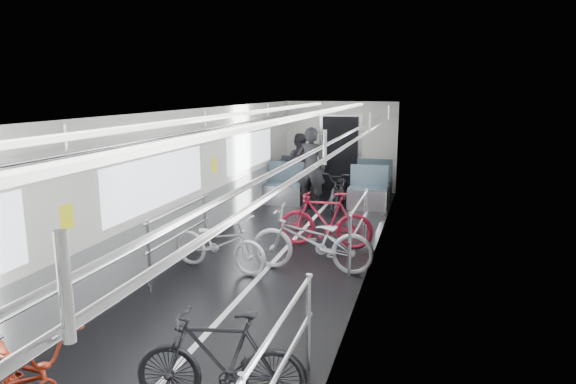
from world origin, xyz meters
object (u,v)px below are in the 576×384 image
person_standing (311,168)px  person_seated (299,165)px  bike_left_far (220,243)px  bike_right_near (221,360)px  bike_right_far (326,220)px  bike_aisle (340,190)px  bike_left_near (17,377)px  bike_right_mid (312,240)px

person_standing → person_seated: (-0.59, 1.17, -0.13)m
bike_left_far → bike_right_near: 3.49m
bike_right_far → bike_aisle: (-0.26, 2.92, -0.04)m
bike_left_near → person_seated: size_ratio=1.11×
person_standing → person_seated: size_ratio=1.16×
bike_right_far → person_seated: size_ratio=1.01×
bike_left_far → bike_aisle: (1.06, 4.48, 0.03)m
bike_left_far → person_standing: (0.38, 4.48, 0.51)m
bike_left_near → bike_right_near: bearing=-44.5°
bike_right_mid → bike_aisle: 4.17m
bike_aisle → bike_right_near: bearing=-85.7°
bike_left_near → bike_right_far: bearing=4.9°
bike_aisle → bike_left_near: bearing=-95.7°
bike_left_near → bike_left_far: 3.93m
bike_left_far → person_standing: 4.52m
bike_right_far → bike_right_mid: bearing=0.7°
bike_left_near → bike_right_near: 1.62m
bike_left_far → bike_right_near: size_ratio=1.09×
bike_right_near → bike_right_far: size_ratio=0.91×
bike_aisle → person_seated: bearing=139.1°
bike_right_mid → person_standing: person_standing is taller
bike_right_near → person_seated: (-1.58, 8.86, 0.36)m
bike_right_far → person_seated: person_seated is taller
bike_right_near → person_standing: bearing=176.2°
bike_left_far → person_standing: size_ratio=0.87×
bike_left_far → bike_right_near: (1.38, -3.21, 0.02)m
bike_right_near → person_seated: bearing=178.9°
person_seated → bike_right_far: bearing=111.6°
bike_left_far → person_seated: (-0.21, 5.65, 0.38)m
bike_left_near → bike_left_far: bike_left_near is taller
bike_aisle → bike_left_far: bearing=-101.4°
bike_left_near → bike_right_mid: size_ratio=0.97×
bike_right_near → bike_right_far: bike_right_far is taller
bike_aisle → person_standing: bearing=-178.0°
bike_right_near → bike_aisle: size_ratio=0.87×
bike_right_far → bike_left_near: bearing=-15.3°
bike_right_mid → person_standing: bearing=-168.7°
bike_left_near → bike_right_near: (1.45, 0.72, -0.02)m
bike_left_far → person_seated: size_ratio=1.00×
bike_aisle → bike_right_mid: bearing=-83.9°
bike_left_far → person_standing: person_standing is taller
bike_right_far → person_standing: person_standing is taller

